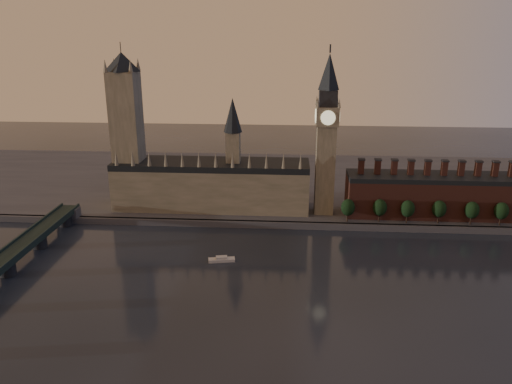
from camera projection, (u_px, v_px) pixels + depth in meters
ground at (315, 303)px, 228.28m from camera, size 900.00×900.00×0.00m
north_bank at (305, 184)px, 396.57m from camera, size 900.00×182.00×4.00m
palace_of_westminster at (212, 182)px, 334.76m from camera, size 130.00×30.30×74.00m
victoria_tower at (127, 126)px, 326.83m from camera, size 24.00×24.00×108.00m
big_ben at (327, 134)px, 314.41m from camera, size 15.00×15.00×107.00m
chimney_block at (433, 195)px, 321.97m from camera, size 110.00×25.00×37.00m
embankment_tree_0 at (348, 207)px, 311.45m from camera, size 8.60×8.60×14.88m
embankment_tree_1 at (380, 208)px, 311.25m from camera, size 8.60×8.60×14.88m
embankment_tree_2 at (408, 209)px, 309.20m from camera, size 8.60×8.60×14.88m
embankment_tree_3 at (439, 209)px, 308.87m from camera, size 8.60×8.60×14.88m
embankment_tree_4 at (472, 210)px, 306.80m from camera, size 8.60×8.60×14.88m
embankment_tree_5 at (501, 211)px, 305.51m from camera, size 8.60×8.60×14.88m
river_boat at (222, 259)px, 269.16m from camera, size 14.76×6.52×2.85m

